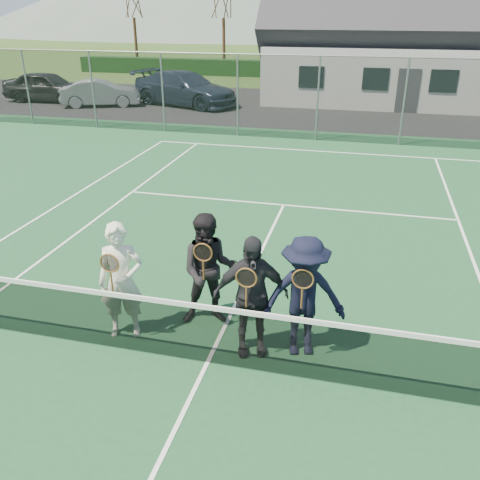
{
  "coord_description": "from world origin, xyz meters",
  "views": [
    {
      "loc": [
        1.83,
        -5.44,
        4.53
      ],
      "look_at": [
        0.09,
        1.5,
        1.25
      ],
      "focal_mm": 38.0,
      "sensor_mm": 36.0,
      "label": 1
    }
  ],
  "objects_px": {
    "car_b": "(101,93)",
    "player_c": "(251,296)",
    "player_a": "(121,281)",
    "car_c": "(185,89)",
    "player_b": "(209,270)",
    "car_a": "(47,86)",
    "clubhouse": "(422,19)",
    "tennis_net": "(207,332)",
    "player_d": "(304,297)"
  },
  "relations": [
    {
      "from": "car_c",
      "to": "player_a",
      "type": "height_order",
      "value": "player_a"
    },
    {
      "from": "car_c",
      "to": "player_b",
      "type": "xyz_separation_m",
      "value": [
        6.98,
        -18.45,
        0.1
      ]
    },
    {
      "from": "player_a",
      "to": "player_c",
      "type": "height_order",
      "value": "same"
    },
    {
      "from": "car_b",
      "to": "player_c",
      "type": "height_order",
      "value": "player_c"
    },
    {
      "from": "player_a",
      "to": "car_c",
      "type": "bearing_deg",
      "value": 107.02
    },
    {
      "from": "player_b",
      "to": "clubhouse",
      "type": "bearing_deg",
      "value": 79.48
    },
    {
      "from": "car_c",
      "to": "player_a",
      "type": "distance_m",
      "value": 19.96
    },
    {
      "from": "car_a",
      "to": "player_b",
      "type": "distance_m",
      "value": 22.88
    },
    {
      "from": "car_b",
      "to": "player_d",
      "type": "height_order",
      "value": "player_d"
    },
    {
      "from": "tennis_net",
      "to": "player_d",
      "type": "distance_m",
      "value": 1.41
    },
    {
      "from": "clubhouse",
      "to": "player_d",
      "type": "xyz_separation_m",
      "value": [
        -2.78,
        -23.42,
        -3.07
      ]
    },
    {
      "from": "player_b",
      "to": "player_c",
      "type": "relative_size",
      "value": 1.0
    },
    {
      "from": "tennis_net",
      "to": "player_b",
      "type": "relative_size",
      "value": 6.49
    },
    {
      "from": "car_b",
      "to": "car_a",
      "type": "bearing_deg",
      "value": 58.01
    },
    {
      "from": "car_c",
      "to": "tennis_net",
      "type": "xyz_separation_m",
      "value": [
        7.25,
        -19.47,
        -0.28
      ]
    },
    {
      "from": "car_b",
      "to": "car_c",
      "type": "relative_size",
      "value": 0.68
    },
    {
      "from": "tennis_net",
      "to": "player_b",
      "type": "xyz_separation_m",
      "value": [
        -0.27,
        1.02,
        0.38
      ]
    },
    {
      "from": "player_a",
      "to": "player_c",
      "type": "relative_size",
      "value": 1.0
    },
    {
      "from": "car_b",
      "to": "player_a",
      "type": "bearing_deg",
      "value": -172.64
    },
    {
      "from": "tennis_net",
      "to": "player_c",
      "type": "height_order",
      "value": "player_c"
    },
    {
      "from": "car_a",
      "to": "player_d",
      "type": "distance_m",
      "value": 24.17
    },
    {
      "from": "clubhouse",
      "to": "player_b",
      "type": "distance_m",
      "value": 23.57
    },
    {
      "from": "tennis_net",
      "to": "player_c",
      "type": "xyz_separation_m",
      "value": [
        0.51,
        0.44,
        0.38
      ]
    },
    {
      "from": "car_b",
      "to": "player_b",
      "type": "height_order",
      "value": "player_b"
    },
    {
      "from": "car_b",
      "to": "car_c",
      "type": "height_order",
      "value": "car_c"
    },
    {
      "from": "car_b",
      "to": "player_c",
      "type": "distance_m",
      "value": 21.29
    },
    {
      "from": "car_c",
      "to": "tennis_net",
      "type": "distance_m",
      "value": 20.78
    },
    {
      "from": "player_d",
      "to": "player_c",
      "type": "bearing_deg",
      "value": -168.68
    },
    {
      "from": "car_b",
      "to": "player_b",
      "type": "bearing_deg",
      "value": -168.98
    },
    {
      "from": "clubhouse",
      "to": "player_c",
      "type": "height_order",
      "value": "clubhouse"
    },
    {
      "from": "player_a",
      "to": "clubhouse",
      "type": "bearing_deg",
      "value": 77.11
    },
    {
      "from": "car_c",
      "to": "clubhouse",
      "type": "relative_size",
      "value": 0.36
    },
    {
      "from": "car_c",
      "to": "clubhouse",
      "type": "distance_m",
      "value": 12.53
    },
    {
      "from": "car_c",
      "to": "player_b",
      "type": "distance_m",
      "value": 19.73
    },
    {
      "from": "player_d",
      "to": "car_c",
      "type": "bearing_deg",
      "value": 114.16
    },
    {
      "from": "car_c",
      "to": "player_b",
      "type": "height_order",
      "value": "player_b"
    },
    {
      "from": "car_b",
      "to": "clubhouse",
      "type": "xyz_separation_m",
      "value": [
        15.25,
        5.82,
        3.35
      ]
    },
    {
      "from": "player_d",
      "to": "clubhouse",
      "type": "bearing_deg",
      "value": 83.24
    },
    {
      "from": "car_c",
      "to": "player_b",
      "type": "relative_size",
      "value": 3.16
    },
    {
      "from": "player_b",
      "to": "car_a",
      "type": "bearing_deg",
      "value": 128.97
    },
    {
      "from": "car_b",
      "to": "player_a",
      "type": "height_order",
      "value": "player_a"
    },
    {
      "from": "player_b",
      "to": "player_d",
      "type": "relative_size",
      "value": 1.0
    },
    {
      "from": "player_c",
      "to": "player_d",
      "type": "height_order",
      "value": "same"
    },
    {
      "from": "car_b",
      "to": "car_c",
      "type": "xyz_separation_m",
      "value": [
        4.0,
        1.29,
        0.18
      ]
    },
    {
      "from": "tennis_net",
      "to": "clubhouse",
      "type": "height_order",
      "value": "clubhouse"
    },
    {
      "from": "tennis_net",
      "to": "clubhouse",
      "type": "xyz_separation_m",
      "value": [
        4.0,
        24.0,
        3.45
      ]
    },
    {
      "from": "car_a",
      "to": "player_d",
      "type": "xyz_separation_m",
      "value": [
        15.88,
        -18.23,
        0.15
      ]
    },
    {
      "from": "clubhouse",
      "to": "player_c",
      "type": "distance_m",
      "value": 24.01
    },
    {
      "from": "clubhouse",
      "to": "car_c",
      "type": "bearing_deg",
      "value": -158.07
    },
    {
      "from": "tennis_net",
      "to": "car_c",
      "type": "bearing_deg",
      "value": 110.42
    }
  ]
}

